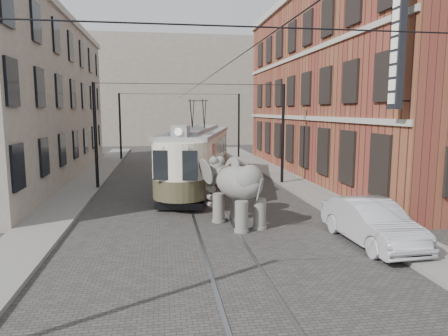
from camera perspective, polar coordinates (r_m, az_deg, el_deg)
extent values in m
plane|color=#403D3B|center=(18.14, -2.26, -6.16)|extent=(120.00, 120.00, 0.00)
cube|color=slate|center=(19.70, 15.43, -5.08)|extent=(2.00, 60.00, 0.15)
cube|color=slate|center=(18.57, -22.74, -6.21)|extent=(2.00, 60.00, 0.15)
cube|color=maroon|center=(29.52, 17.64, 10.68)|extent=(8.00, 26.00, 12.00)
cube|color=gray|center=(28.92, -27.25, 8.25)|extent=(7.00, 24.00, 10.00)
cube|color=gray|center=(57.56, -6.91, 10.51)|extent=(28.00, 10.00, 14.00)
imported|color=#A5A4A9|center=(14.58, 19.98, -7.17)|extent=(1.80, 4.58, 1.49)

